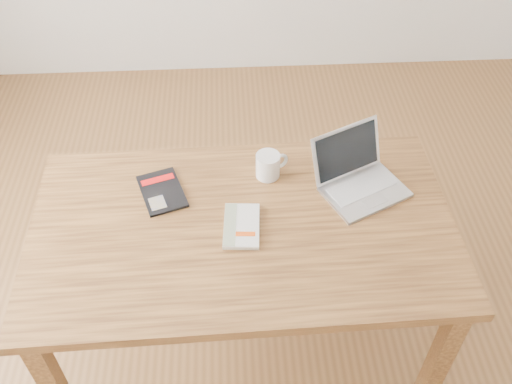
{
  "coord_description": "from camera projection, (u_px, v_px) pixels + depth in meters",
  "views": [
    {
      "loc": [
        -0.09,
        -1.48,
        2.26
      ],
      "look_at": [
        -0.01,
        -0.09,
        0.85
      ],
      "focal_mm": 40.0,
      "sensor_mm": 36.0,
      "label": 1
    }
  ],
  "objects": [
    {
      "name": "black_guidebook",
      "position": [
        162.0,
        191.0,
        2.11
      ],
      "size": [
        0.21,
        0.25,
        0.01
      ],
      "rotation": [
        0.0,
        0.0,
        0.32
      ],
      "color": "black",
      "rests_on": "desk"
    },
    {
      "name": "desk",
      "position": [
        243.0,
        241.0,
        2.07
      ],
      "size": [
        1.52,
        0.89,
        0.75
      ],
      "rotation": [
        0.0,
        0.0,
        0.02
      ],
      "color": "brown",
      "rests_on": "ground"
    },
    {
      "name": "room",
      "position": [
        234.0,
        50.0,
        1.68
      ],
      "size": [
        4.04,
        4.04,
        2.7
      ],
      "color": "brown",
      "rests_on": "ground"
    },
    {
      "name": "laptop",
      "position": [
        358.0,
        177.0,
        2.11
      ],
      "size": [
        0.38,
        0.37,
        0.2
      ],
      "rotation": [
        0.0,
        0.0,
        0.45
      ],
      "color": "silver",
      "rests_on": "desk"
    },
    {
      "name": "coffee_mug",
      "position": [
        269.0,
        165.0,
        2.15
      ],
      "size": [
        0.13,
        0.09,
        0.1
      ],
      "rotation": [
        0.0,
        0.0,
        0.42
      ],
      "color": "white",
      "rests_on": "desk"
    },
    {
      "name": "white_guidebook",
      "position": [
        241.0,
        226.0,
        1.99
      ],
      "size": [
        0.14,
        0.21,
        0.02
      ],
      "rotation": [
        0.0,
        0.0,
        -0.07
      ],
      "color": "silver",
      "rests_on": "desk"
    }
  ]
}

